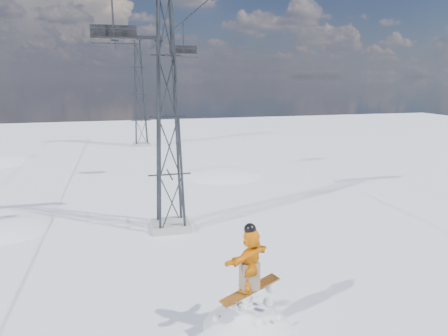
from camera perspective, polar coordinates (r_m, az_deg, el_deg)
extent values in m
plane|color=white|center=(12.94, -6.51, -21.60)|extent=(120.00, 120.00, 0.00)
sphere|color=white|center=(33.97, -0.17, -16.76)|extent=(20.00, 20.00, 20.00)
sphere|color=white|center=(43.78, -27.97, -12.57)|extent=(22.00, 22.00, 22.00)
cube|color=#999999|center=(20.04, -7.55, -8.16)|extent=(1.80, 1.80, 0.30)
cube|color=#999999|center=(44.23, -11.64, 3.32)|extent=(1.80, 1.80, 0.30)
cube|color=#282B2F|center=(43.82, -12.33, 17.78)|extent=(5.00, 0.35, 0.35)
cube|color=#282B2F|center=(43.75, -15.33, 17.37)|extent=(0.80, 0.25, 0.50)
cube|color=#282B2F|center=(43.97, -9.31, 17.62)|extent=(0.80, 0.25, 0.50)
cylinder|color=black|center=(30.30, -15.48, 19.17)|extent=(0.06, 51.00, 0.06)
cylinder|color=black|center=(30.61, -6.72, 19.46)|extent=(0.06, 51.00, 0.06)
cube|color=orange|center=(11.98, 3.77, -16.97)|extent=(1.91, 0.91, 0.37)
imported|color=orange|center=(11.55, 3.84, -12.92)|extent=(1.74, 1.35, 1.84)
cube|color=#836B51|center=(11.77, 3.80, -15.10)|extent=(0.64, 0.60, 0.85)
sphere|color=black|center=(11.18, 3.91, -8.77)|extent=(0.34, 0.34, 0.34)
cylinder|color=black|center=(17.55, -15.65, 20.74)|extent=(0.07, 0.07, 2.01)
cube|color=black|center=(17.43, -15.44, 17.47)|extent=(1.83, 0.41, 0.07)
cube|color=black|center=(17.66, -15.49, 18.30)|extent=(1.83, 0.05, 0.50)
cylinder|color=black|center=(17.19, -15.40, 16.78)|extent=(1.83, 0.05, 0.05)
cylinder|color=black|center=(17.19, -15.52, 18.61)|extent=(1.83, 0.05, 0.05)
cylinder|color=black|center=(27.81, -5.83, 18.05)|extent=(0.07, 0.07, 2.03)
cube|color=black|center=(27.74, -5.78, 15.96)|extent=(1.84, 0.41, 0.07)
cube|color=black|center=(27.95, -5.86, 16.51)|extent=(1.84, 0.06, 0.51)
cylinder|color=black|center=(27.50, -5.70, 15.51)|extent=(1.84, 0.06, 0.06)
cylinder|color=black|center=(27.48, -5.71, 16.67)|extent=(1.84, 0.05, 0.05)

